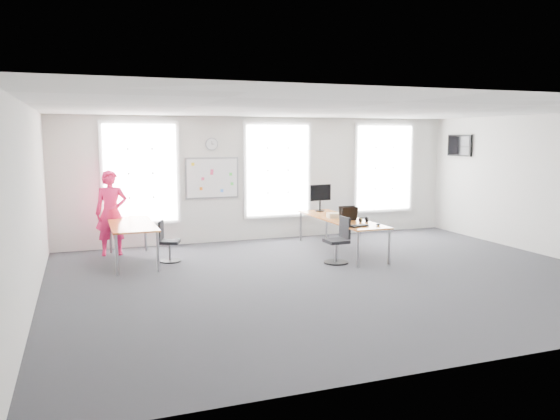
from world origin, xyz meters
name	(u,v)px	position (x,y,z in m)	size (l,w,h in m)	color
floor	(336,277)	(0.00, 0.00, 0.00)	(10.00, 10.00, 0.00)	#26262B
ceiling	(339,109)	(0.00, 0.00, 3.00)	(10.00, 10.00, 0.00)	white
wall_back	(266,179)	(0.00, 4.00, 1.50)	(10.00, 10.00, 0.00)	silver
wall_front	(499,230)	(0.00, -4.00, 1.50)	(10.00, 10.00, 0.00)	silver
wall_left	(30,207)	(-5.00, 0.00, 1.50)	(10.00, 10.00, 0.00)	silver
wall_right	(553,186)	(5.00, 0.00, 1.50)	(10.00, 10.00, 0.00)	silver
window_left	(141,173)	(-3.00, 3.97, 1.70)	(1.60, 0.06, 2.20)	silver
window_mid	(278,170)	(0.30, 3.97, 1.70)	(1.60, 0.06, 2.20)	silver
window_right	(384,168)	(3.30, 3.97, 1.70)	(1.60, 0.06, 2.20)	silver
desk_right	(341,220)	(1.05, 1.98, 0.69)	(0.81, 3.05, 0.74)	gold
desk_left	(132,226)	(-3.35, 2.52, 0.72)	(0.87, 2.17, 0.79)	gold
chair_right	(339,243)	(0.52, 0.98, 0.41)	(0.49, 0.49, 0.93)	black
chair_left	(167,244)	(-2.69, 2.29, 0.37)	(0.48, 0.48, 0.84)	black
person	(111,213)	(-3.70, 3.34, 0.91)	(0.66, 0.44, 1.82)	#E41A54
whiteboard	(212,178)	(-1.35, 3.97, 1.55)	(1.20, 0.03, 0.90)	white
wall_clock	(212,144)	(-1.35, 3.97, 2.35)	(0.30, 0.30, 0.04)	gray
tv	(460,145)	(4.95, 3.00, 2.30)	(0.06, 0.90, 0.55)	black
keyboard	(359,226)	(0.89, 0.84, 0.75)	(0.44, 0.15, 0.02)	black
mouse	(378,225)	(1.31, 0.80, 0.76)	(0.08, 0.12, 0.05)	black
lens_cap	(364,223)	(1.16, 1.13, 0.75)	(0.07, 0.07, 0.01)	black
headphones	(363,220)	(1.25, 1.31, 0.79)	(0.19, 0.10, 0.11)	black
laptop_sleeve	(348,214)	(1.05, 1.60, 0.89)	(0.38, 0.21, 0.31)	black
paper_stack	(334,215)	(0.96, 2.10, 0.79)	(0.30, 0.23, 0.10)	beige
monitor	(320,195)	(1.10, 3.18, 1.13)	(0.58, 0.24, 0.64)	black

